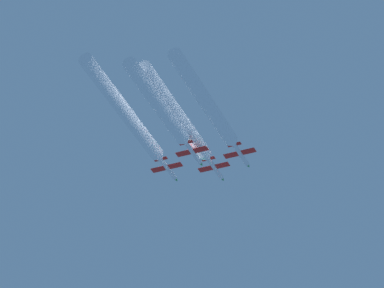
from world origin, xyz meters
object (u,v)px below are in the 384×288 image
Objects in this scene: jet_left_wingman at (168,169)px; jet_right_wingman at (241,155)px; jet_lead at (215,168)px; jet_slot at (193,153)px.

jet_left_wingman is 1.00× the size of jet_right_wingman.
jet_lead is at bearing 147.06° from jet_right_wingman.
jet_lead is at bearing 31.87° from jet_left_wingman.
jet_left_wingman is at bearing -148.13° from jet_lead.
jet_lead reaches higher than jet_slot.
jet_left_wingman is at bearing 146.29° from jet_slot.
jet_lead is 11.97m from jet_right_wingman.
jet_lead is 1.00× the size of jet_right_wingman.
jet_right_wingman is at bearing 33.78° from jet_slot.
jet_lead reaches higher than jet_right_wingman.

